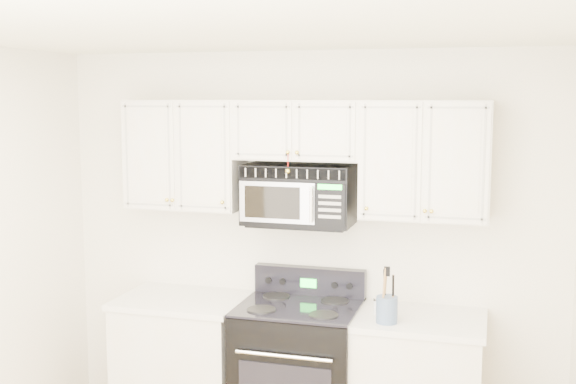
% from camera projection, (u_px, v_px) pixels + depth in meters
% --- Properties ---
extents(room, '(3.51, 3.51, 2.61)m').
position_uv_depth(room, '(210.00, 313.00, 3.33)').
color(room, brown).
rests_on(room, ground).
extents(base_cabinet_left, '(0.86, 0.65, 0.92)m').
position_uv_depth(base_cabinet_left, '(184.00, 366.00, 5.03)').
color(base_cabinet_left, silver).
rests_on(base_cabinet_left, ground).
extents(range, '(0.78, 0.71, 1.12)m').
position_uv_depth(range, '(299.00, 371.00, 4.78)').
color(range, black).
rests_on(range, ground).
extents(upper_cabinets, '(2.44, 0.37, 0.75)m').
position_uv_depth(upper_cabinets, '(300.00, 151.00, 4.76)').
color(upper_cabinets, silver).
rests_on(upper_cabinets, ground).
extents(microwave, '(0.72, 0.41, 0.40)m').
position_uv_depth(microwave, '(299.00, 194.00, 4.78)').
color(microwave, black).
rests_on(microwave, ground).
extents(utensil_crock, '(0.13, 0.13, 0.35)m').
position_uv_depth(utensil_crock, '(387.00, 308.00, 4.40)').
color(utensil_crock, '#475A7D').
rests_on(utensil_crock, base_cabinet_right).
extents(shaker_salt, '(0.04, 0.04, 0.11)m').
position_uv_depth(shaker_salt, '(377.00, 306.00, 4.57)').
color(shaker_salt, silver).
rests_on(shaker_salt, base_cabinet_right).
extents(shaker_pepper, '(0.05, 0.05, 0.11)m').
position_uv_depth(shaker_pepper, '(388.00, 306.00, 4.57)').
color(shaker_pepper, silver).
rests_on(shaker_pepper, base_cabinet_right).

